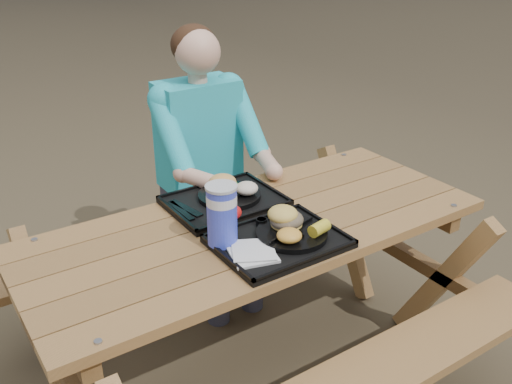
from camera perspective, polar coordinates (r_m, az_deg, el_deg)
ground at (r=2.65m, az=0.00°, el=-17.44°), size 60.00×60.00×0.00m
picnic_table at (r=2.41m, az=0.00°, el=-10.90°), size 1.80×1.49×0.75m
tray_near at (r=2.06m, az=2.26°, el=-5.04°), size 0.45×0.35×0.02m
tray_far at (r=2.34m, az=-3.17°, el=-1.04°), size 0.45×0.35×0.02m
plate_near at (r=2.07m, az=3.59°, el=-4.19°), size 0.26×0.26×0.02m
plate_far at (r=2.35m, az=-2.68°, el=-0.34°), size 0.26×0.26×0.02m
napkin_stack at (r=1.96m, az=-0.34°, el=-6.15°), size 0.19×0.19×0.02m
soda_cup at (r=1.98m, az=-3.42°, el=-2.42°), size 0.11×0.11×0.21m
condiment_bbq at (r=2.14m, az=0.55°, el=-3.01°), size 0.04×0.04×0.03m
condiment_mustard at (r=2.16m, az=1.89°, el=-2.69°), size 0.05×0.05×0.03m
sandwich at (r=2.08m, az=3.10°, el=-1.91°), size 0.12×0.12×0.12m
mac_cheese at (r=2.00m, az=3.35°, el=-4.36°), size 0.09×0.09×0.04m
corn_cob at (r=2.05m, az=6.35°, el=-3.62°), size 0.09×0.09×0.05m
cutlery_far at (r=2.28m, az=-7.07°, el=-1.62°), size 0.07×0.19×0.01m
burger at (r=2.35m, az=-3.38°, el=1.32°), size 0.12×0.12×0.10m
baked_beans at (r=2.28m, az=-3.33°, el=-0.54°), size 0.07×0.07×0.03m
potato_salad at (r=2.33m, az=-0.93°, el=0.38°), size 0.09×0.09×0.05m
diner at (r=2.86m, az=-5.41°, el=1.37°), size 0.48×0.84×1.28m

